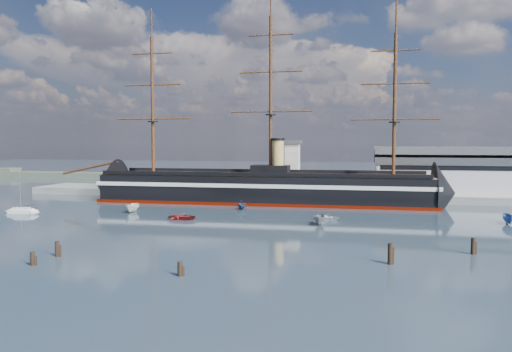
# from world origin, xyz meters

# --- Properties ---
(ground) EXTENTS (600.00, 600.00, 0.00)m
(ground) POSITION_xyz_m (0.00, 40.00, 0.00)
(ground) COLOR #223646
(ground) RESTS_ON ground
(quay) EXTENTS (180.00, 18.00, 2.00)m
(quay) POSITION_xyz_m (10.00, 76.00, 0.00)
(quay) COLOR slate
(quay) RESTS_ON ground
(warehouse) EXTENTS (63.00, 21.00, 11.60)m
(warehouse) POSITION_xyz_m (58.00, 80.00, 7.98)
(warehouse) COLOR #B7BABC
(warehouse) RESTS_ON ground
(quay_tower) EXTENTS (5.00, 5.00, 15.00)m
(quay_tower) POSITION_xyz_m (3.00, 73.00, 9.75)
(quay_tower) COLOR silver
(quay_tower) RESTS_ON ground
(shoreline) EXTENTS (120.00, 10.00, 4.00)m
(shoreline) POSITION_xyz_m (-139.23, 135.00, 1.45)
(shoreline) COLOR #3F4C38
(shoreline) RESTS_ON ground
(warship) EXTENTS (113.03, 17.90, 53.94)m
(warship) POSITION_xyz_m (-4.69, 60.00, 4.04)
(warship) COLOR black
(warship) RESTS_ON ground
(sailboat) EXTENTS (6.65, 2.70, 10.34)m
(sailboat) POSITION_xyz_m (-52.82, 27.50, 0.66)
(sailboat) COLOR silver
(sailboat) RESTS_ON ground
(motorboat_a) EXTENTS (6.49, 2.66, 2.55)m
(motorboat_a) POSITION_xyz_m (-29.04, 35.14, 0.00)
(motorboat_a) COLOR white
(motorboat_a) RESTS_ON ground
(motorboat_b) EXTENTS (1.71, 3.85, 1.76)m
(motorboat_b) POSITION_xyz_m (-13.54, 27.35, 0.00)
(motorboat_b) COLOR maroon
(motorboat_b) RESTS_ON ground
(motorboat_c) EXTENTS (6.40, 2.45, 2.54)m
(motorboat_c) POSITION_xyz_m (15.54, 26.91, 0.00)
(motorboat_c) COLOR slate
(motorboat_c) RESTS_ON ground
(motorboat_d) EXTENTS (7.47, 5.53, 2.51)m
(motorboat_d) POSITION_xyz_m (-5.46, 45.90, 0.00)
(motorboat_d) COLOR navy
(motorboat_d) RESTS_ON ground
(motorboat_e) EXTENTS (2.08, 3.61, 1.58)m
(motorboat_e) POSITION_xyz_m (16.47, 33.56, 0.00)
(motorboat_e) COLOR white
(motorboat_e) RESTS_ON ground
(motorboat_f) EXTENTS (6.23, 2.61, 2.44)m
(motorboat_f) POSITION_xyz_m (52.53, 36.49, 0.00)
(motorboat_f) COLOR #334E8B
(motorboat_f) RESTS_ON ground
(piling_near_left) EXTENTS (0.64, 0.64, 2.94)m
(piling_near_left) POSITION_xyz_m (-18.68, -8.98, 0.00)
(piling_near_left) COLOR black
(piling_near_left) RESTS_ON ground
(piling_near_mid) EXTENTS (0.64, 0.64, 2.51)m
(piling_near_mid) POSITION_xyz_m (2.45, -14.93, 0.00)
(piling_near_mid) COLOR black
(piling_near_mid) RESTS_ON ground
(piling_near_right) EXTENTS (0.64, 0.64, 3.60)m
(piling_near_right) POSITION_xyz_m (27.90, -3.06, 0.00)
(piling_near_right) COLOR black
(piling_near_right) RESTS_ON ground
(piling_far_right) EXTENTS (0.64, 0.64, 3.18)m
(piling_far_right) POSITION_xyz_m (40.03, 5.78, 0.00)
(piling_far_right) COLOR black
(piling_far_right) RESTS_ON ground
(piling_extra) EXTENTS (0.64, 0.64, 2.56)m
(piling_extra) POSITION_xyz_m (-18.74, -14.31, 0.00)
(piling_extra) COLOR black
(piling_extra) RESTS_ON ground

